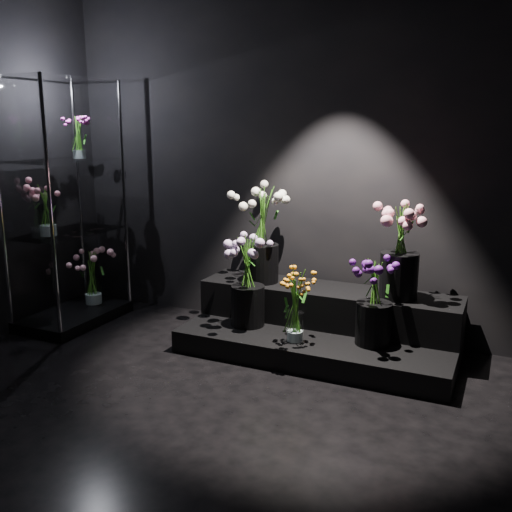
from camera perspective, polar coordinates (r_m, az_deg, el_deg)
The scene contains 12 objects.
floor at distance 3.38m, azimuth -10.25°, elevation -17.16°, with size 4.00×4.00×0.00m, color black.
wall_back at distance 4.70m, azimuth 3.15°, elevation 9.52°, with size 4.00×4.00×0.00m, color black.
display_riser at distance 4.42m, azimuth 6.64°, elevation -6.89°, with size 2.02×0.90×0.45m.
display_case at distance 5.05m, azimuth -18.43°, elevation 4.84°, with size 0.56×0.93×2.05m.
bouquet_orange_bells at distance 4.06m, azimuth 3.96°, elevation -4.80°, with size 0.28×0.28×0.54m.
bouquet_lilac at distance 4.34m, azimuth -0.82°, elevation -1.96°, with size 0.38×0.38×0.71m.
bouquet_purple at distance 4.06m, azimuth 11.79°, elevation -4.14°, with size 0.38×0.38×0.62m.
bouquet_cream_roses at distance 4.51m, azimuth 0.67°, elevation 2.88°, with size 0.52×0.52×0.77m.
bouquet_pink_roses at distance 4.22m, azimuth 14.25°, elevation 0.95°, with size 0.42×0.42×0.69m.
bouquet_case_pink at distance 4.91m, azimuth -20.23°, elevation 4.64°, with size 0.33×0.33×0.45m.
bouquet_case_magenta at distance 5.08m, azimuth -17.37°, elevation 11.49°, with size 0.28×0.28×0.38m.
bouquet_case_base_pink at distance 5.35m, azimuth -16.06°, elevation -1.90°, with size 0.40×0.40×0.49m.
Camera 1 is at (1.71, -2.37, 1.68)m, focal length 40.00 mm.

